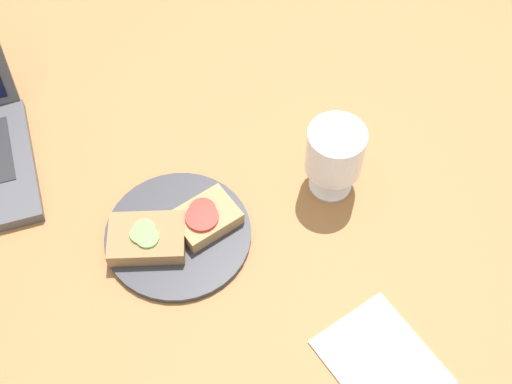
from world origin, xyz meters
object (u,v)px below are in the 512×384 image
at_px(sandwich_with_tomato, 206,219).
at_px(plate, 178,235).
at_px(sandwich_with_cucumber, 147,238).
at_px(napkin, 382,362).
at_px(wine_glass, 335,154).

bearing_deg(sandwich_with_tomato, plate, -176.89).
xyz_separation_m(plate, sandwich_with_tomato, (0.04, 0.00, 0.02)).
height_order(sandwich_with_cucumber, napkin, sandwich_with_cucumber).
relative_size(plate, wine_glass, 1.70).
height_order(sandwich_with_tomato, sandwich_with_cucumber, same).
height_order(plate, wine_glass, wine_glass).
height_order(plate, sandwich_with_cucumber, sandwich_with_cucumber).
bearing_deg(napkin, sandwich_with_cucumber, 133.93).
relative_size(plate, napkin, 1.38).
distance_m(sandwich_with_tomato, sandwich_with_cucumber, 0.09).
bearing_deg(sandwich_with_cucumber, plate, 2.95).
bearing_deg(plate, wine_glass, 4.48).
xyz_separation_m(wine_glass, napkin, (-0.04, -0.29, -0.08)).
xyz_separation_m(sandwich_with_tomato, napkin, (0.17, -0.27, -0.02)).
bearing_deg(sandwich_with_tomato, napkin, -58.45).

